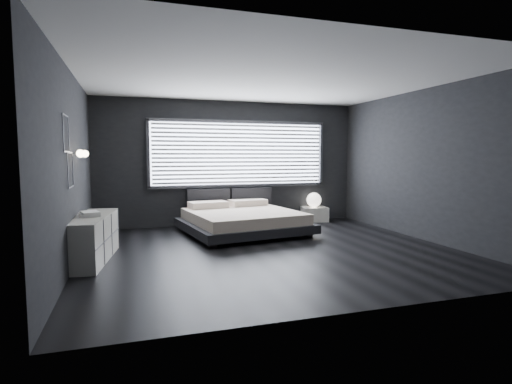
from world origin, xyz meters
name	(u,v)px	position (x,y,z in m)	size (l,w,h in m)	color
room	(272,166)	(0.00, 0.00, 1.40)	(6.04, 6.00, 2.80)	black
window	(240,154)	(0.20, 2.70, 1.61)	(4.14, 0.09, 1.52)	white
headboard	(230,200)	(-0.05, 2.64, 0.57)	(1.96, 0.16, 0.52)	black
sconce_near	(80,154)	(-2.88, 0.05, 1.60)	(0.18, 0.11, 0.11)	silver
sconce_far	(85,154)	(-2.88, 0.65, 1.60)	(0.18, 0.11, 0.11)	silver
wall_art_upper	(66,134)	(-2.98, -0.55, 1.85)	(0.01, 0.48, 0.48)	#47474C
wall_art_lower	(70,170)	(-2.98, -0.30, 1.38)	(0.01, 0.48, 0.48)	#47474C
bed	(243,220)	(-0.06, 1.57, 0.27)	(2.57, 2.49, 0.59)	black
nightstand	(314,214)	(1.99, 2.50, 0.17)	(0.58, 0.49, 0.34)	silver
orb_lamp	(314,200)	(1.97, 2.50, 0.51)	(0.35, 0.35, 0.35)	white
dresser	(92,238)	(-2.78, 0.19, 0.34)	(0.72, 1.74, 0.68)	silver
book_stack	(90,214)	(-2.80, 0.16, 0.71)	(0.33, 0.40, 0.07)	silver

